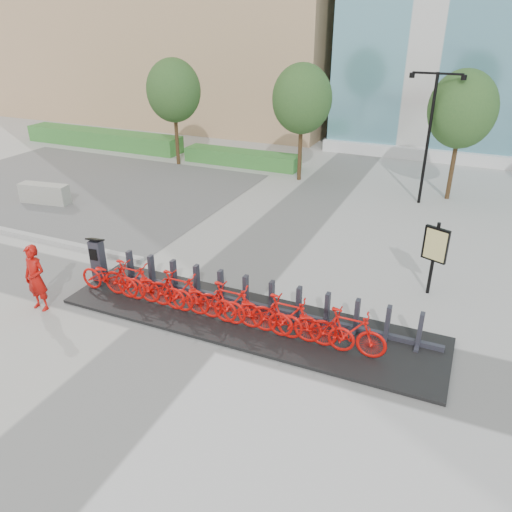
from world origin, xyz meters
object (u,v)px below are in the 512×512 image
at_px(bike_0, 109,277).
at_px(worker_red, 36,278).
at_px(kiosk, 98,259).
at_px(map_sign, 435,248).
at_px(jersey_barrier, 45,194).

height_order(bike_0, worker_red, worker_red).
height_order(kiosk, map_sign, map_sign).
distance_m(worker_red, jersey_barrier, 8.59).
distance_m(bike_0, worker_red, 1.80).
height_order(bike_0, map_sign, map_sign).
relative_size(kiosk, map_sign, 0.63).
bearing_deg(jersey_barrier, map_sign, -13.33).
bearing_deg(jersey_barrier, worker_red, -54.44).
distance_m(kiosk, worker_red, 1.84).
bearing_deg(jersey_barrier, kiosk, -42.86).
relative_size(bike_0, jersey_barrier, 0.90).
bearing_deg(map_sign, jersey_barrier, -162.80).
bearing_deg(worker_red, bike_0, 47.54).
bearing_deg(jersey_barrier, bike_0, -42.67).
xyz_separation_m(kiosk, map_sign, (8.60, 3.12, 0.66)).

